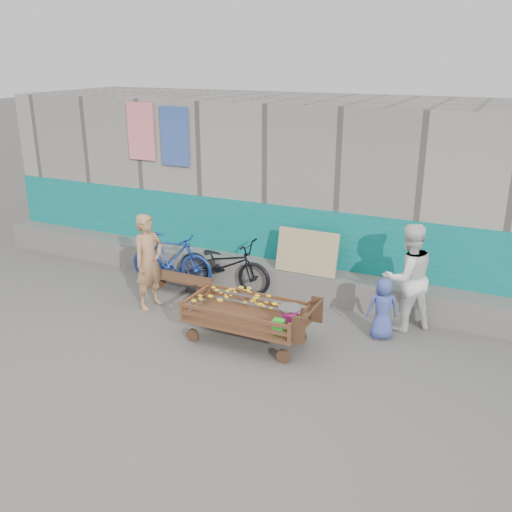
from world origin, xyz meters
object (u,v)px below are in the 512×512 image
at_px(child, 383,308).
at_px(bicycle_blue, 171,259).
at_px(bicycle_dark, 224,264).
at_px(vendor_man, 149,262).
at_px(woman, 408,277).
at_px(banana_cart, 244,307).
at_px(bench, 181,281).

bearing_deg(child, bicycle_blue, -34.74).
bearing_deg(bicycle_dark, child, -101.66).
distance_m(vendor_man, woman, 3.84).
relative_size(banana_cart, child, 2.02).
distance_m(banana_cart, bicycle_dark, 1.89).
xyz_separation_m(vendor_man, bicycle_dark, (0.70, 1.10, -0.30)).
xyz_separation_m(child, bicycle_blue, (-3.73, 0.41, 0.01)).
bearing_deg(bench, vendor_man, -98.11).
distance_m(banana_cart, bench, 2.08).
relative_size(bench, bicycle_blue, 0.71).
relative_size(bench, vendor_man, 0.71).
bearing_deg(bicycle_dark, bench, 123.88).
xyz_separation_m(vendor_man, child, (3.49, 0.53, -0.30)).
distance_m(banana_cart, bicycle_blue, 2.47).
xyz_separation_m(banana_cart, woman, (1.88, 1.36, 0.27)).
height_order(woman, child, woman).
xyz_separation_m(child, bicycle_dark, (-2.79, 0.57, 0.00)).
bearing_deg(bench, child, -2.78).
xyz_separation_m(bench, woman, (3.62, 0.26, 0.59)).
bearing_deg(bicycle_dark, bicycle_blue, 99.52).
height_order(bench, vendor_man, vendor_man).
height_order(woman, bicycle_dark, woman).
bearing_deg(woman, vendor_man, -27.37).
height_order(banana_cart, bicycle_blue, bicycle_blue).
bearing_deg(bicycle_blue, bench, -133.51).
xyz_separation_m(vendor_man, woman, (3.72, 0.95, 0.04)).
bearing_deg(vendor_man, bicycle_dark, -20.62).
height_order(banana_cart, vendor_man, vendor_man).
xyz_separation_m(bench, child, (3.40, -0.17, 0.25)).
height_order(bench, woman, woman).
bearing_deg(vendor_man, bicycle_blue, 25.82).
xyz_separation_m(banana_cart, child, (1.66, 0.93, -0.07)).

